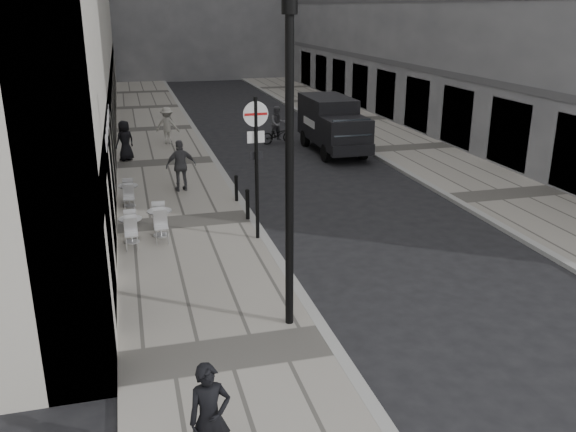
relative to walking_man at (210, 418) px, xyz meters
name	(u,v)px	position (x,y,z in m)	size (l,w,h in m)	color
sidewalk	(167,163)	(0.72, 18.17, -0.87)	(4.00, 60.00, 0.12)	gray
far_sidewalk	(409,148)	(11.72, 18.17, -0.87)	(4.00, 60.00, 0.12)	gray
walking_man	(210,418)	(0.00, 0.00, 0.00)	(0.59, 0.39, 1.63)	black
sign_post	(256,150)	(2.52, 8.59, 1.68)	(0.67, 0.10, 3.90)	black
lamppost	(289,154)	(2.12, 3.71, 2.71)	(0.28, 0.28, 6.33)	black
bollard_near	(236,189)	(2.57, 12.13, -0.40)	(0.11, 0.11, 0.82)	black
bollard_far	(248,205)	(2.57, 10.24, -0.37)	(0.12, 0.12, 0.88)	black
panel_van	(332,122)	(8.14, 18.72, 0.41)	(1.93, 5.09, 2.39)	black
cyclist	(278,129)	(6.21, 21.02, -0.23)	(1.73, 0.80, 1.80)	black
pedestrian_a	(181,166)	(0.95, 13.81, 0.08)	(1.05, 0.44, 1.79)	#4C4C50
pedestrian_b	(167,126)	(1.08, 21.80, 0.04)	(1.11, 0.64, 1.71)	#A4A198
pedestrian_c	(125,141)	(-0.88, 18.91, 0.02)	(0.82, 0.53, 1.67)	black
cafe_table_near	(131,228)	(-0.88, 9.15, -0.40)	(0.63, 1.43, 0.81)	silver
cafe_table_mid	(129,194)	(-0.88, 12.46, -0.40)	(0.64, 1.44, 0.82)	#BAB9BC
cafe_table_far	(160,221)	(-0.08, 9.46, -0.37)	(0.68, 1.54, 0.88)	silver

